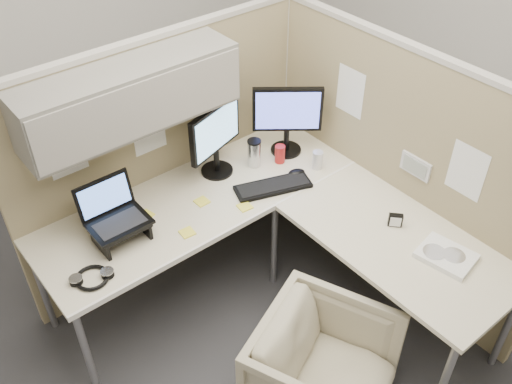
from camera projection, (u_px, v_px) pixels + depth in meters
ground at (269, 322)px, 3.58m from camera, size 4.50×4.50×0.00m
partition_back at (150, 131)px, 3.28m from camera, size 2.00×0.36×1.63m
partition_right at (391, 169)px, 3.46m from camera, size 0.07×2.03×1.63m
desk at (273, 223)px, 3.28m from camera, size 2.00×1.98×0.73m
office_chair at (324, 367)px, 2.95m from camera, size 0.84×0.82×0.68m
monitor_left at (215, 135)px, 3.41m from camera, size 0.43×0.20×0.47m
monitor_right at (287, 115)px, 3.59m from camera, size 0.37×0.30×0.47m
laptop_station at (116, 220)px, 3.05m from camera, size 0.32×0.27×0.33m
keyboard at (273, 187)px, 3.45m from camera, size 0.49×0.30×0.02m
mouse at (297, 173)px, 3.55m from camera, size 0.12×0.10×0.04m
travel_mug at (254, 153)px, 3.58m from camera, size 0.09×0.09×0.19m
soda_can_green at (317, 160)px, 3.58m from camera, size 0.07×0.07×0.12m
soda_can_silver at (280, 154)px, 3.63m from camera, size 0.07×0.07×0.12m
sticky_note_d at (202, 201)px, 3.36m from camera, size 0.08×0.08×0.01m
sticky_note_c at (146, 215)px, 3.26m from camera, size 0.09×0.09×0.01m
sticky_note_a at (187, 233)px, 3.15m from camera, size 0.08×0.08×0.01m
sticky_note_b at (245, 207)px, 3.32m from camera, size 0.08×0.08×0.01m
headphones at (92, 277)px, 2.88m from camera, size 0.23×0.23×0.03m
paper_stack at (446, 256)px, 3.00m from camera, size 0.26×0.31×0.03m
desk_clock at (395, 220)px, 3.18m from camera, size 0.08×0.08×0.08m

